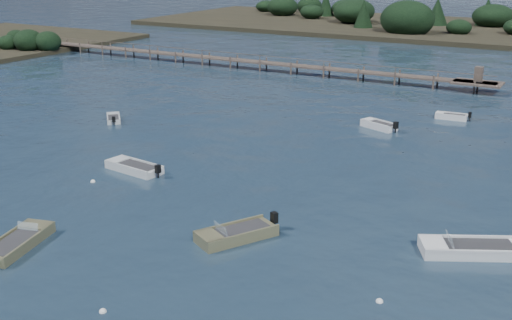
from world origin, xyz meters
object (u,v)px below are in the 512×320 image
Objects in this scene: dinghy_mid_white_a at (470,250)px; tender_far_grey at (114,119)px; dinghy_mid_grey at (134,169)px; tender_far_grey_b at (451,118)px; jetty at (263,63)px; tender_far_white at (379,126)px; dinghy_extra_a at (236,236)px; dinghy_near_olive at (18,244)px.

tender_far_grey is at bearing 161.53° from dinghy_mid_white_a.
tender_far_grey is (-10.30, 9.51, -0.02)m from dinghy_mid_grey.
tender_far_grey_b is 0.05× the size of jetty.
dinghy_mid_grey is 21.52m from tender_far_white.
dinghy_extra_a reaches higher than tender_far_white.
dinghy_near_olive reaches higher than tender_far_grey.
dinghy_mid_white_a reaches higher than dinghy_near_olive.
tender_far_grey_b is 29.14m from dinghy_mid_grey.
dinghy_mid_white_a is 34.58m from tender_far_grey.
dinghy_mid_grey is at bearing -73.79° from jetty.
tender_far_white reaches higher than dinghy_mid_grey.
dinghy_near_olive is 25.07m from tender_far_grey.
jetty is at bearing 91.25° from tender_far_grey.
dinghy_extra_a is (11.61, -5.71, 0.01)m from dinghy_mid_grey.
dinghy_extra_a is at bearing -87.92° from tender_far_white.
jetty is (-13.45, 49.52, 0.83)m from dinghy_near_olive.
dinghy_mid_grey is (-15.25, -24.83, 0.01)m from tender_far_grey_b.
tender_far_grey_b is at bearing 70.97° from dinghy_near_olive.
tender_far_grey_b is 1.12× the size of tender_far_grey.
tender_far_white is at bearing -41.07° from jetty.
jetty reaches higher than tender_far_white.
dinghy_near_olive is at bearing -104.94° from tender_far_white.
tender_far_grey_b is 0.87× the size of tender_far_white.
dinghy_mid_grey is 14.02m from tender_far_grey.
dinghy_mid_white_a is 1.12× the size of dinghy_mid_grey.
jetty reaches higher than tender_far_grey_b.
tender_far_white is (10.72, 18.66, 0.01)m from dinghy_mid_grey.
tender_far_grey is 0.04× the size of jetty.
jetty reaches higher than dinghy_mid_white_a.
dinghy_mid_grey is at bearing -121.56° from tender_far_grey_b.
tender_far_white is 0.05× the size of jetty.
dinghy_extra_a is 26.68m from tender_far_grey.
tender_far_grey_b is 0.67× the size of dinghy_mid_grey.
tender_far_white is at bearing 23.51° from tender_far_grey.
dinghy_near_olive is 0.08× the size of jetty.
jetty reaches higher than dinghy_near_olive.
tender_far_grey_b reaches higher than tender_far_grey.
dinghy_near_olive is 51.32m from jetty.
dinghy_extra_a is 48.74m from jetty.
dinghy_mid_white_a reaches higher than tender_far_grey.
tender_far_grey_b is at bearing 58.44° from dinghy_mid_grey.
dinghy_extra_a is at bearing 34.80° from dinghy_near_olive.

